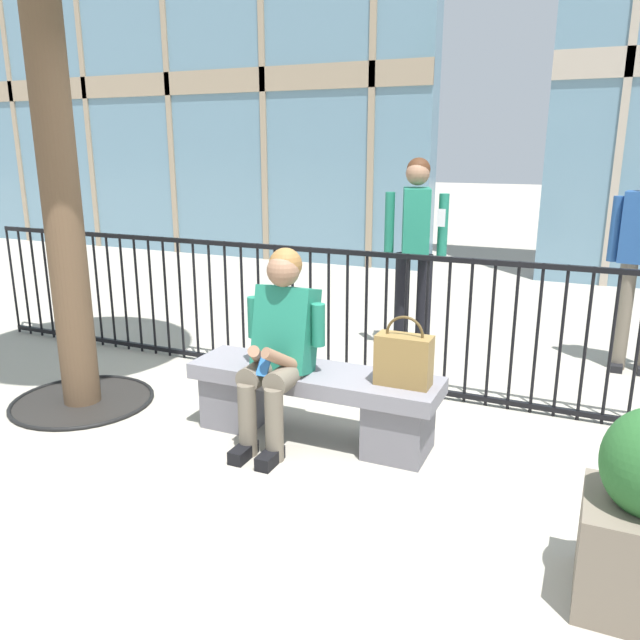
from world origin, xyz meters
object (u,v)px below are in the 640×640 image
at_px(handbag_on_bench, 404,359).
at_px(bystander_at_railing, 415,242).
at_px(stone_bench, 314,397).
at_px(seated_person_with_phone, 279,342).

height_order(handbag_on_bench, bystander_at_railing, bystander_at_railing).
bearing_deg(handbag_on_bench, bystander_at_railing, 104.16).
bearing_deg(bystander_at_railing, stone_bench, -92.83).
relative_size(handbag_on_bench, bystander_at_railing, 0.24).
bearing_deg(seated_person_with_phone, stone_bench, 37.07).
bearing_deg(stone_bench, seated_person_with_phone, -142.93).
distance_m(stone_bench, bystander_at_railing, 2.05).
relative_size(seated_person_with_phone, bystander_at_railing, 0.71).
height_order(seated_person_with_phone, bystander_at_railing, bystander_at_railing).
bearing_deg(handbag_on_bench, seated_person_with_phone, -171.01).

